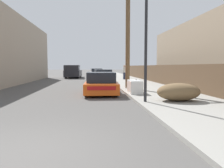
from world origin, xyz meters
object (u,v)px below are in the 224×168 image
object	(u,v)px
pickup_truck	(73,72)
parked_sports_car_red	(101,84)
discarded_fridge	(135,87)
street_lamp	(146,37)
car_parked_far	(96,73)
brush_pile	(179,92)
pedestrian	(124,72)
utility_pole	(128,33)
car_parked_mid	(103,76)

from	to	relation	value
pickup_truck	parked_sports_car_red	bearing A→B (deg)	101.34
discarded_fridge	parked_sports_car_red	distance (m)	2.00
discarded_fridge	parked_sports_car_red	xyz separation A→B (m)	(-1.87, 0.72, 0.10)
parked_sports_car_red	street_lamp	world-z (taller)	street_lamp
parked_sports_car_red	car_parked_far	world-z (taller)	car_parked_far
brush_pile	pedestrian	bearing A→B (deg)	90.05
discarded_fridge	parked_sports_car_red	world-z (taller)	parked_sports_car_red
utility_pole	street_lamp	xyz separation A→B (m)	(-0.21, -5.93, -1.08)
brush_pile	car_parked_mid	bearing A→B (deg)	100.85
car_parked_mid	utility_pole	size ratio (longest dim) A/B	0.58
utility_pole	pickup_truck	bearing A→B (deg)	107.55
car_parked_far	street_lamp	xyz separation A→B (m)	(1.57, -24.69, 2.19)
utility_pole	pedestrian	bearing A→B (deg)	82.79
pedestrian	street_lamp	bearing A→B (deg)	-95.30
utility_pole	street_lamp	bearing A→B (deg)	-92.06
discarded_fridge	car_parked_far	size ratio (longest dim) A/B	0.36
car_parked_far	pedestrian	distance (m)	9.29
street_lamp	pedestrian	xyz separation A→B (m)	(1.48, 15.92, -1.83)
car_parked_mid	pickup_truck	xyz separation A→B (m)	(-3.76, 8.32, 0.28)
street_lamp	brush_pile	world-z (taller)	street_lamp
discarded_fridge	pedestrian	xyz separation A→B (m)	(1.32, 12.78, 0.49)
parked_sports_car_red	utility_pole	xyz separation A→B (m)	(1.92, 2.07, 3.30)
utility_pole	pedestrian	distance (m)	10.48
parked_sports_car_red	car_parked_mid	bearing A→B (deg)	88.19
pickup_truck	pedestrian	bearing A→B (deg)	137.44
car_parked_far	pedestrian	size ratio (longest dim) A/B	2.73
car_parked_far	pedestrian	xyz separation A→B (m)	(3.05, -8.77, 0.36)
brush_pile	utility_pole	bearing A→B (deg)	102.37
utility_pole	car_parked_mid	bearing A→B (deg)	99.71
pickup_truck	car_parked_far	bearing A→B (deg)	-140.23
parked_sports_car_red	car_parked_mid	xyz separation A→B (m)	(0.58, 9.88, 0.03)
discarded_fridge	car_parked_far	bearing A→B (deg)	96.06
car_parked_mid	utility_pole	xyz separation A→B (m)	(1.34, -7.81, 3.27)
pedestrian	pickup_truck	bearing A→B (deg)	136.02
discarded_fridge	pickup_truck	xyz separation A→B (m)	(-5.05, 18.92, 0.42)
car_parked_far	street_lamp	distance (m)	24.84
parked_sports_car_red	car_parked_mid	distance (m)	9.89
parked_sports_car_red	pedestrian	size ratio (longest dim) A/B	2.67
pickup_truck	pedestrian	xyz separation A→B (m)	(6.37, -6.14, 0.08)
utility_pole	brush_pile	distance (m)	6.86
car_parked_far	parked_sports_car_red	bearing A→B (deg)	-93.66
car_parked_mid	car_parked_far	xyz separation A→B (m)	(-0.45, 10.94, 0.00)
utility_pole	pedestrian	xyz separation A→B (m)	(1.26, 9.99, -2.91)
pickup_truck	utility_pole	xyz separation A→B (m)	(5.10, -16.13, 2.99)
car_parked_mid	brush_pile	size ratio (longest dim) A/B	2.22
car_parked_far	utility_pole	bearing A→B (deg)	-87.85
pickup_truck	brush_pile	world-z (taller)	pickup_truck
discarded_fridge	brush_pile	world-z (taller)	brush_pile
car_parked_far	utility_pole	size ratio (longest dim) A/B	0.62
parked_sports_car_red	car_parked_far	bearing A→B (deg)	91.20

